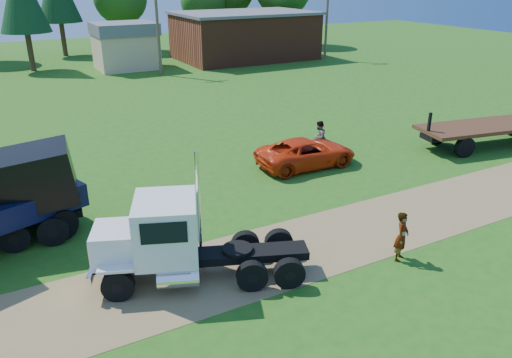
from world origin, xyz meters
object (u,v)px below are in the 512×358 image
white_semi_tractor (170,240)px  orange_pickup (306,153)px  spectator_a (402,236)px  flatbed_trailer (492,129)px

white_semi_tractor → orange_pickup: (9.80, 6.62, -0.72)m
spectator_a → orange_pickup: bearing=45.1°
orange_pickup → flatbed_trailer: size_ratio=0.56×
white_semi_tractor → orange_pickup: white_semi_tractor is taller
flatbed_trailer → spectator_a: bearing=-142.6°
orange_pickup → flatbed_trailer: bearing=-99.8°
white_semi_tractor → spectator_a: bearing=1.5°
flatbed_trailer → spectator_a: size_ratio=5.16×
orange_pickup → spectator_a: 9.61m
orange_pickup → flatbed_trailer: flatbed_trailer is taller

